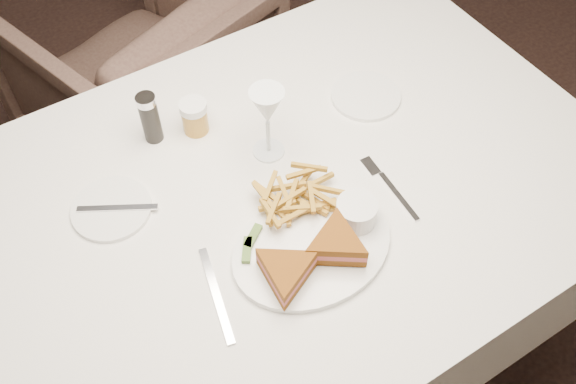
% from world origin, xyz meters
% --- Properties ---
extents(ground, '(5.00, 5.00, 0.00)m').
position_xyz_m(ground, '(0.00, 0.00, 0.00)').
color(ground, black).
rests_on(ground, ground).
extents(table, '(1.48, 1.02, 0.75)m').
position_xyz_m(table, '(0.35, -0.24, 0.38)').
color(table, silver).
rests_on(table, ground).
extents(chair_far, '(0.89, 0.87, 0.73)m').
position_xyz_m(chair_far, '(0.35, 0.72, 0.37)').
color(chair_far, '#4A342D').
rests_on(chair_far, ground).
extents(table_setting, '(0.78, 0.58, 0.18)m').
position_xyz_m(table_setting, '(0.34, -0.30, 0.79)').
color(table_setting, white).
rests_on(table_setting, table).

